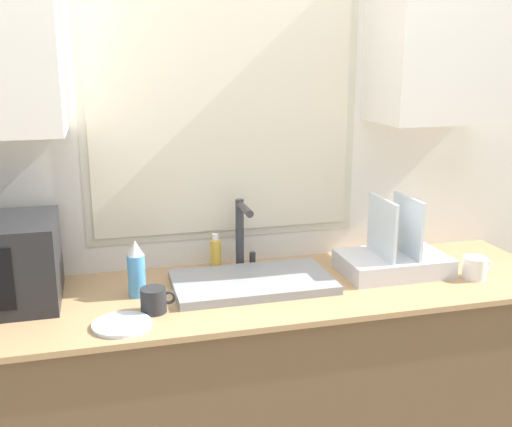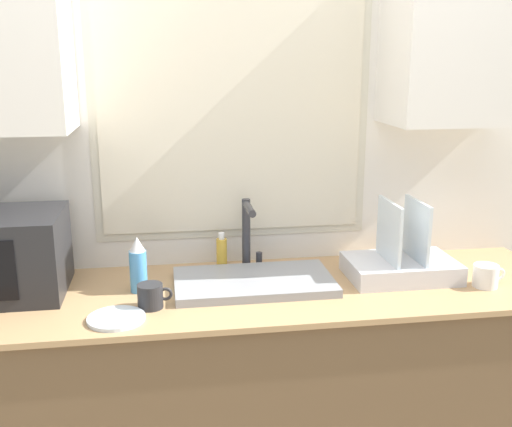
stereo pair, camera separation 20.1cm
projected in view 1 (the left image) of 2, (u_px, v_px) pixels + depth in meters
countertop at (244, 402)px, 2.21m from camera, size 2.33×0.63×0.90m
wall_back at (224, 140)px, 2.25m from camera, size 6.00×0.38×2.60m
sink_basin at (252, 282)px, 2.13m from camera, size 0.56×0.32×0.03m
faucet at (242, 230)px, 2.25m from camera, size 0.08×0.18×0.27m
dish_rack at (393, 258)px, 2.25m from camera, size 0.39×0.26×0.29m
spray_bottle at (136, 270)px, 2.02m from camera, size 0.06×0.06×0.20m
soap_bottle at (216, 255)px, 2.26m from camera, size 0.04×0.04×0.15m
mug_near_sink at (154, 300)px, 1.90m from camera, size 0.11×0.08×0.08m
mug_by_rack at (475, 268)px, 2.20m from camera, size 0.12×0.09×0.08m
small_plate at (122, 324)px, 1.81m from camera, size 0.18×0.18×0.01m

